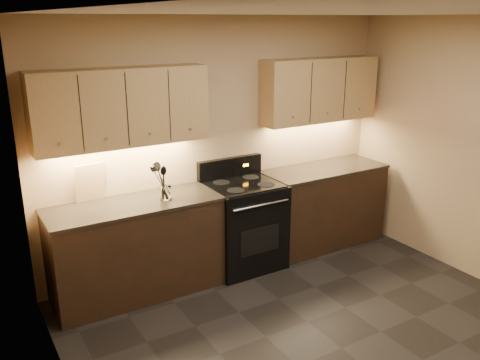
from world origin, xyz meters
TOP-DOWN VIEW (x-y plane):
  - floor at (0.00, 0.00)m, footprint 4.00×4.00m
  - ceiling at (0.00, 0.00)m, footprint 4.00×4.00m
  - wall_back at (0.00, 2.00)m, footprint 4.00×0.04m
  - wall_left at (-2.00, 0.00)m, footprint 0.04×4.00m
  - counter_left at (-1.10, 1.70)m, footprint 1.62×0.62m
  - counter_right at (1.18, 1.70)m, footprint 1.46×0.62m
  - stove at (0.08, 1.68)m, footprint 0.76×0.68m
  - upper_cab_left at (-1.10, 1.85)m, footprint 1.60×0.30m
  - upper_cab_right at (1.18, 1.85)m, footprint 1.44×0.30m
  - outlet_plate at (-1.30, 1.99)m, footprint 0.08×0.01m
  - utensil_crock at (-0.80, 1.64)m, footprint 0.14×0.14m
  - cutting_board at (-1.41, 1.97)m, footprint 0.29×0.11m
  - wooden_spoon at (-0.83, 1.64)m, footprint 0.13×0.15m
  - black_spoon at (-0.80, 1.67)m, footprint 0.07×0.10m
  - black_turner at (-0.80, 1.63)m, footprint 0.16×0.20m
  - steel_spatula at (-0.78, 1.64)m, footprint 0.25×0.12m
  - steel_skimmer at (-0.76, 1.63)m, footprint 0.21×0.13m

SIDE VIEW (x-z plane):
  - floor at x=0.00m, z-range 0.00..0.00m
  - counter_left at x=-1.10m, z-range 0.00..0.93m
  - counter_right at x=1.18m, z-range 0.00..0.93m
  - stove at x=0.08m, z-range -0.09..1.05m
  - utensil_crock at x=-0.80m, z-range 0.92..1.06m
  - black_spoon at x=-0.80m, z-range 0.94..1.26m
  - wooden_spoon at x=-0.83m, z-range 0.94..1.26m
  - cutting_board at x=-1.41m, z-range 0.93..1.29m
  - outlet_plate at x=-1.30m, z-range 1.06..1.18m
  - steel_skimmer at x=-0.76m, z-range 0.94..1.31m
  - steel_spatula at x=-0.78m, z-range 0.94..1.32m
  - black_turner at x=-0.80m, z-range 0.94..1.32m
  - wall_back at x=0.00m, z-range 0.00..2.60m
  - wall_left at x=-2.00m, z-range 0.00..2.60m
  - upper_cab_left at x=-1.10m, z-range 1.45..2.15m
  - upper_cab_right at x=1.18m, z-range 1.45..2.15m
  - ceiling at x=0.00m, z-range 2.60..2.60m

